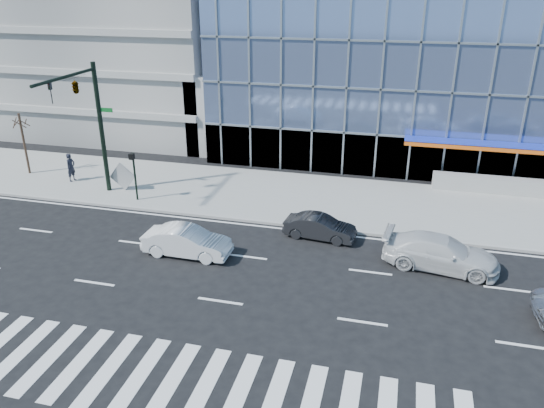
{
  "coord_description": "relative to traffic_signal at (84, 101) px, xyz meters",
  "views": [
    {
      "loc": [
        6.81,
        -21.92,
        12.72
      ],
      "look_at": [
        0.5,
        3.0,
        1.64
      ],
      "focal_mm": 35.0,
      "sensor_mm": 36.0,
      "label": 1
    }
  ],
  "objects": [
    {
      "name": "ground",
      "position": [
        11.0,
        -4.57,
        -6.16
      ],
      "size": [
        160.0,
        160.0,
        0.0
      ],
      "primitive_type": "plane",
      "color": "black",
      "rests_on": "ground"
    },
    {
      "name": "sidewalk",
      "position": [
        11.0,
        3.43,
        -6.09
      ],
      "size": [
        120.0,
        8.0,
        0.15
      ],
      "primitive_type": "cube",
      "color": "gray",
      "rests_on": "ground"
    },
    {
      "name": "theatre_building",
      "position": [
        25.0,
        21.43,
        1.34
      ],
      "size": [
        42.0,
        26.0,
        15.0
      ],
      "primitive_type": "cube",
      "color": "#667CAA",
      "rests_on": "ground"
    },
    {
      "name": "parking_garage",
      "position": [
        -9.0,
        21.43,
        3.84
      ],
      "size": [
        24.0,
        24.0,
        20.0
      ],
      "primitive_type": "cube",
      "color": "gray",
      "rests_on": "ground"
    },
    {
      "name": "ramp_block",
      "position": [
        5.0,
        13.43,
        -3.16
      ],
      "size": [
        6.0,
        8.0,
        6.0
      ],
      "primitive_type": "cube",
      "color": "gray",
      "rests_on": "ground"
    },
    {
      "name": "traffic_signal",
      "position": [
        0.0,
        0.0,
        0.0
      ],
      "size": [
        1.14,
        5.74,
        8.0
      ],
      "color": "black",
      "rests_on": "sidewalk"
    },
    {
      "name": "ped_signal_post",
      "position": [
        2.5,
        0.37,
        -4.02
      ],
      "size": [
        0.3,
        0.33,
        3.0
      ],
      "color": "black",
      "rests_on": "sidewalk"
    },
    {
      "name": "street_tree_near",
      "position": [
        -7.0,
        2.93,
        -2.39
      ],
      "size": [
        1.1,
        1.1,
        4.23
      ],
      "color": "#332319",
      "rests_on": "sidewalk"
    },
    {
      "name": "white_suv",
      "position": [
        20.11,
        -3.29,
        -5.39
      ],
      "size": [
        5.56,
        2.8,
        1.55
      ],
      "primitive_type": "imported",
      "rotation": [
        0.0,
        0.0,
        1.45
      ],
      "color": "silver",
      "rests_on": "ground"
    },
    {
      "name": "white_sedan",
      "position": [
        8.07,
        -5.07,
        -5.45
      ],
      "size": [
        4.38,
        1.57,
        1.44
      ],
      "primitive_type": "imported",
      "rotation": [
        0.0,
        0.0,
        1.56
      ],
      "color": "silver",
      "rests_on": "ground"
    },
    {
      "name": "dark_sedan",
      "position": [
        14.11,
        -1.64,
        -5.55
      ],
      "size": [
        3.87,
        1.7,
        1.24
      ],
      "primitive_type": "imported",
      "rotation": [
        0.0,
        0.0,
        1.47
      ],
      "color": "black",
      "rests_on": "ground"
    },
    {
      "name": "pedestrian",
      "position": [
        -3.22,
        2.34,
        -5.08
      ],
      "size": [
        0.55,
        0.75,
        1.87
      ],
      "primitive_type": "imported",
      "rotation": [
        0.0,
        0.0,
        1.41
      ],
      "color": "black",
      "rests_on": "sidewalk"
    },
    {
      "name": "tilted_panel",
      "position": [
        0.91,
        1.67,
        -5.1
      ],
      "size": [
        1.83,
        0.11,
        1.83
      ],
      "primitive_type": "cube",
      "rotation": [
        0.0,
        0.68,
        -0.03
      ],
      "color": "#979797",
      "rests_on": "sidewalk"
    }
  ]
}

